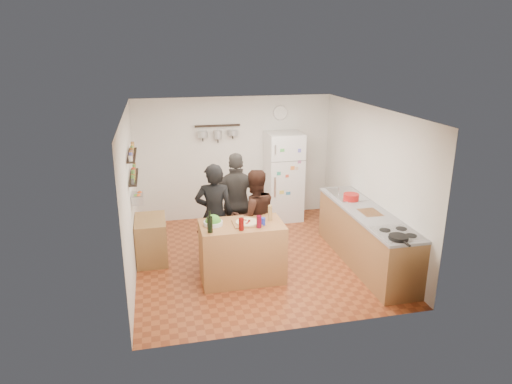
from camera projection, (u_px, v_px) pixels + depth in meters
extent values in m
plane|color=brown|center=(257.00, 258.00, 7.77)|extent=(4.20, 4.20, 0.00)
plane|color=white|center=(257.00, 110.00, 7.01)|extent=(4.20, 4.20, 0.00)
plane|color=silver|center=(235.00, 158.00, 9.34)|extent=(4.00, 0.00, 4.00)
plane|color=silver|center=(130.00, 196.00, 6.97)|extent=(0.00, 4.20, 4.20)
plane|color=silver|center=(371.00, 180.00, 7.81)|extent=(0.00, 4.20, 4.20)
cube|color=#9B6239|center=(242.00, 251.00, 6.95)|extent=(1.25, 0.72, 0.91)
cube|color=brown|center=(247.00, 223.00, 6.81)|extent=(0.42, 0.34, 0.02)
cylinder|color=tan|center=(247.00, 222.00, 6.80)|extent=(0.34, 0.34, 0.02)
cylinder|color=silver|center=(213.00, 223.00, 6.77)|extent=(0.29, 0.29, 0.06)
cylinder|color=black|center=(210.00, 225.00, 6.47)|extent=(0.08, 0.08, 0.23)
cylinder|color=#570807|center=(241.00, 224.00, 6.55)|extent=(0.08, 0.08, 0.18)
cylinder|color=#540716|center=(259.00, 222.00, 6.65)|extent=(0.07, 0.07, 0.18)
cylinder|color=olive|center=(270.00, 214.00, 6.92)|extent=(0.06, 0.06, 0.20)
cylinder|color=#1B2698|center=(263.00, 221.00, 6.75)|extent=(0.07, 0.07, 0.12)
imported|color=black|center=(215.00, 215.00, 7.33)|extent=(0.69, 0.52, 1.71)
imported|color=black|center=(254.00, 217.00, 7.40)|extent=(0.84, 0.69, 1.59)
imported|color=#2A2826|center=(237.00, 203.00, 7.83)|extent=(1.07, 0.55, 1.75)
cube|color=#9E7042|center=(366.00, 237.00, 7.48)|extent=(0.63, 2.63, 0.90)
cube|color=white|center=(398.00, 234.00, 6.45)|extent=(0.60, 0.62, 0.02)
cylinder|color=black|center=(399.00, 237.00, 6.24)|extent=(0.27, 0.27, 0.05)
cube|color=silver|center=(346.00, 195.00, 8.12)|extent=(0.50, 0.80, 0.03)
cube|color=brown|center=(370.00, 213.00, 7.26)|extent=(0.30, 0.40, 0.02)
cylinder|color=#B21614|center=(351.00, 197.00, 7.81)|extent=(0.27, 0.27, 0.11)
cube|color=white|center=(284.00, 176.00, 9.32)|extent=(0.70, 0.68, 1.80)
cylinder|color=silver|center=(280.00, 113.00, 9.24)|extent=(0.30, 0.03, 0.30)
cube|color=black|center=(134.00, 177.00, 7.10)|extent=(0.12, 1.00, 0.02)
cube|color=black|center=(132.00, 155.00, 6.99)|extent=(0.12, 1.00, 0.02)
cube|color=silver|center=(138.00, 198.00, 7.21)|extent=(0.18, 0.35, 0.14)
cube|color=olive|center=(151.00, 240.00, 7.60)|extent=(0.50, 0.80, 0.73)
cube|color=black|center=(218.00, 126.00, 8.96)|extent=(0.90, 0.04, 0.04)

